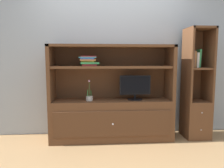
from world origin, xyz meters
TOP-DOWN VIEW (x-y plane):
  - ground_plane at (0.00, 0.00)m, footprint 8.00×8.00m
  - painted_rear_wall at (0.00, 0.75)m, footprint 6.00×0.10m
  - media_console at (0.00, 0.41)m, footprint 1.86×0.48m
  - tv_monitor at (0.36, 0.39)m, footprint 0.48×0.23m
  - potted_plant at (-0.34, 0.35)m, footprint 0.10×0.10m
  - magazine_stack at (-0.35, 0.40)m, footprint 0.30×0.36m
  - bookshelf_tall at (1.35, 0.41)m, footprint 0.37×0.41m
  - upright_book_row at (1.29, 0.40)m, footprint 0.16×0.14m

SIDE VIEW (x-z plane):
  - ground_plane at x=0.00m, z-range 0.00..0.00m
  - media_console at x=0.00m, z-range -0.26..1.20m
  - bookshelf_tall at x=1.35m, z-range -0.27..1.46m
  - potted_plant at x=-0.34m, z-range 0.52..0.83m
  - tv_monitor at x=0.36m, z-range 0.63..1.01m
  - magazine_stack at x=-0.35m, z-range 1.15..1.29m
  - upright_book_row at x=1.29m, z-range 1.11..1.39m
  - painted_rear_wall at x=0.00m, z-range 0.00..2.80m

